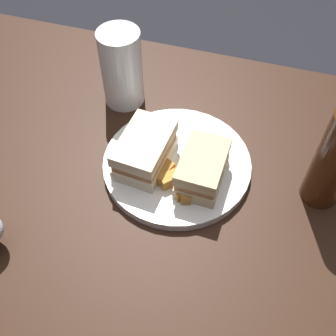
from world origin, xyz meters
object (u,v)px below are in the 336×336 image
sandwich_half_right (202,168)px  pint_glass (122,72)px  sandwich_half_left (145,150)px  plate (177,164)px

sandwich_half_right → pint_glass: size_ratio=0.70×
sandwich_half_left → sandwich_half_right: (0.10, -0.01, -0.00)m
sandwich_half_left → sandwich_half_right: 0.10m
sandwich_half_right → pint_glass: pint_glass is taller
plate → sandwich_half_right: sandwich_half_right is taller
sandwich_half_right → pint_glass: bearing=140.9°
plate → pint_glass: (-0.15, 0.14, 0.06)m
sandwich_half_right → pint_glass: 0.26m
plate → sandwich_half_left: (-0.05, -0.02, 0.04)m
sandwich_half_right → pint_glass: (-0.20, 0.16, 0.02)m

